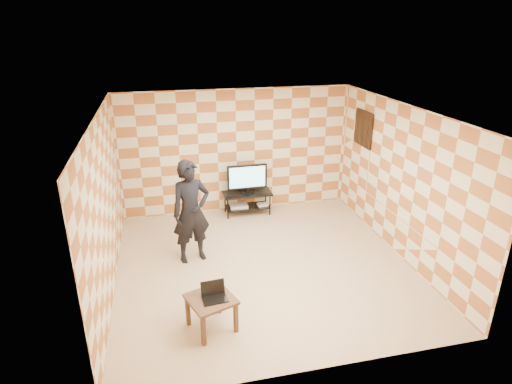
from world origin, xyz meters
TOP-DOWN VIEW (x-y plane):
  - floor at (0.00, 0.00)m, footprint 5.00×5.00m
  - wall_back at (0.00, 2.50)m, footprint 5.00×0.02m
  - wall_front at (0.00, -2.50)m, footprint 5.00×0.02m
  - wall_left at (-2.50, 0.00)m, footprint 0.02×5.00m
  - wall_right at (2.50, 0.00)m, footprint 0.02×5.00m
  - ceiling at (0.00, 0.00)m, footprint 5.00×5.00m
  - wall_art at (2.47, 1.55)m, footprint 0.04×0.72m
  - tv_stand at (0.17, 2.18)m, footprint 1.06×0.48m
  - tv at (0.17, 2.18)m, footprint 0.88×0.17m
  - dvd_player at (-0.03, 2.18)m, footprint 0.39×0.29m
  - game_console at (0.50, 2.14)m, footprint 0.24×0.18m
  - side_table at (-1.10, -1.44)m, footprint 0.75×0.75m
  - laptop at (-1.06, -1.45)m, footprint 0.35×0.29m
  - person at (-1.17, 0.50)m, footprint 0.76×0.59m

SIDE VIEW (x-z plane):
  - floor at x=0.00m, z-range 0.00..0.00m
  - game_console at x=0.50m, z-range 0.17..0.22m
  - dvd_player at x=-0.03m, z-range 0.17..0.24m
  - tv_stand at x=0.17m, z-range 0.12..0.62m
  - side_table at x=-1.10m, z-range 0.16..0.66m
  - laptop at x=-1.06m, z-range 0.44..0.66m
  - tv at x=0.17m, z-range 0.53..1.17m
  - person at x=-1.17m, z-range 0.00..1.85m
  - wall_back at x=0.00m, z-range 0.00..2.70m
  - wall_front at x=0.00m, z-range 0.00..2.70m
  - wall_left at x=-2.50m, z-range 0.00..2.70m
  - wall_right at x=2.50m, z-range 0.00..2.70m
  - wall_art at x=2.47m, z-range 1.59..2.31m
  - ceiling at x=0.00m, z-range 2.69..2.71m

